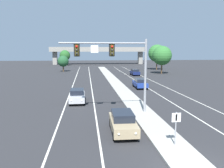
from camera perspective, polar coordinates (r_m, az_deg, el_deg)
name	(u,v)px	position (r m, az deg, el deg)	size (l,w,h in m)	color
ground_plane	(191,168)	(13.67, 19.34, -19.37)	(260.00, 260.00, 0.00)	#28282B
median_island	(129,98)	(29.98, 4.28, -3.45)	(2.40, 110.00, 0.15)	#9E9B93
lane_stripe_oncoming_center	(92,90)	(36.36, -5.10, -1.45)	(0.14, 100.00, 0.01)	silver
lane_stripe_receding_center	(149,89)	(37.77, 9.31, -1.16)	(0.14, 100.00, 0.01)	silver
edge_stripe_left	(71,90)	(36.44, -10.29, -1.54)	(0.14, 100.00, 0.01)	silver
edge_stripe_right	(168,88)	(38.79, 14.01, -1.05)	(0.14, 100.00, 0.01)	silver
overhead_signal_mast	(118,60)	(21.75, 1.53, 6.13)	(8.38, 0.44, 7.20)	gray
median_sign_post	(176,124)	(15.40, 15.83, -9.58)	(0.60, 0.10, 2.20)	gray
car_oncoming_tan	(123,122)	(17.62, 2.72, -9.56)	(1.90, 4.50, 1.58)	tan
car_oncoming_silver	(77,96)	(27.79, -8.78, -2.92)	(1.86, 4.49, 1.58)	#B7B7BC
car_receding_blue	(140,83)	(38.04, 7.10, 0.20)	(1.86, 4.49, 1.58)	navy
car_receding_navy	(135,72)	(57.17, 5.80, 3.00)	(1.84, 4.48, 1.58)	#141E4C
overpass_bridge	(98,51)	(102.37, -3.44, 8.24)	(42.40, 6.40, 7.65)	gray
tree_far_right_a	(162,56)	(61.88, 12.51, 7.02)	(5.15, 5.15, 7.45)	#4C3823
tree_far_right_c	(157,53)	(74.59, 11.30, 7.61)	(5.60, 5.60, 8.10)	#4C3823
tree_far_left_b	(65,55)	(95.65, -11.81, 7.06)	(4.36, 4.36, 6.31)	#4C3823
tree_far_left_c	(63,61)	(68.29, -12.24, 5.64)	(3.26, 3.26, 4.71)	#4C3823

